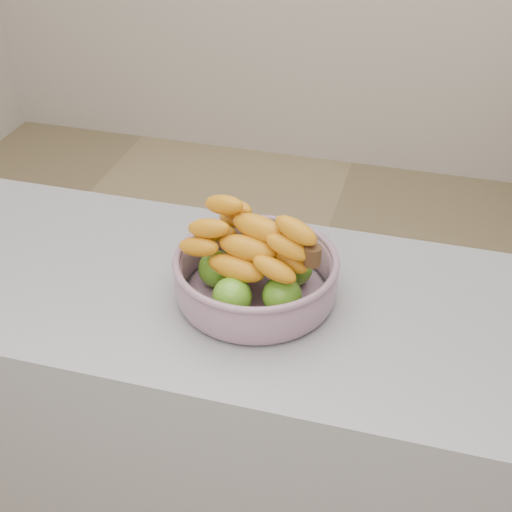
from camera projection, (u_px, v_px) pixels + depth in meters
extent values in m
plane|color=#937F5A|center=(251.00, 439.00, 2.30)|extent=(4.00, 4.00, 0.00)
cube|color=gray|center=(208.00, 432.00, 1.74)|extent=(2.00, 0.60, 0.90)
cylinder|color=#8D98A9|center=(256.00, 293.00, 1.46)|extent=(0.28, 0.28, 0.01)
torus|color=#8D98A9|center=(256.00, 260.00, 1.41)|extent=(0.33, 0.33, 0.02)
sphere|color=#568F18|center=(232.00, 297.00, 1.37)|extent=(0.08, 0.08, 0.08)
sphere|color=#568F18|center=(282.00, 296.00, 1.38)|extent=(0.08, 0.08, 0.08)
sphere|color=#568F18|center=(294.00, 267.00, 1.45)|extent=(0.08, 0.08, 0.08)
sphere|color=#568F18|center=(255.00, 252.00, 1.50)|extent=(0.08, 0.08, 0.08)
sphere|color=#568F18|center=(217.00, 269.00, 1.45)|extent=(0.08, 0.08, 0.08)
ellipsoid|color=#F99F15|center=(236.00, 268.00, 1.37)|extent=(0.21, 0.09, 0.05)
ellipsoid|color=#F99F15|center=(251.00, 255.00, 1.41)|extent=(0.21, 0.11, 0.05)
ellipsoid|color=#F99F15|center=(266.00, 243.00, 1.44)|extent=(0.21, 0.13, 0.05)
ellipsoid|color=#F99F15|center=(248.00, 248.00, 1.36)|extent=(0.21, 0.08, 0.05)
ellipsoid|color=#F99F15|center=(264.00, 235.00, 1.40)|extent=(0.21, 0.14, 0.05)
ellipsoid|color=#F99F15|center=(259.00, 228.00, 1.36)|extent=(0.21, 0.11, 0.05)
cylinder|color=#402814|center=(313.00, 256.00, 1.32)|extent=(0.03, 0.03, 0.04)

